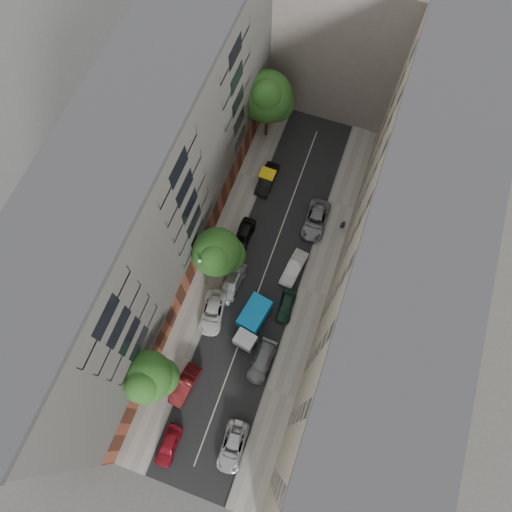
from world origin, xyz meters
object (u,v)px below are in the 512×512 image
at_px(tree_far, 268,99).
at_px(car_left_5, 267,179).
at_px(car_right_2, 286,306).
at_px(car_right_4, 315,220).
at_px(car_left_1, 185,385).
at_px(car_left_4, 243,235).
at_px(car_left_3, 232,283).
at_px(lamp_post, 203,270).
at_px(car_right_0, 233,446).
at_px(car_left_0, 169,445).
at_px(pedestrian, 343,225).
at_px(tree_near, 147,378).
at_px(tree_mid, 218,254).
at_px(car_right_1, 262,361).
at_px(car_right_3, 294,268).
at_px(car_left_2, 213,312).
at_px(tarp_truck, 252,322).

bearing_deg(tree_far, car_left_5, -70.19).
bearing_deg(car_right_2, car_right_4, 86.77).
bearing_deg(car_left_1, car_left_4, 98.01).
height_order(car_left_3, lamp_post, lamp_post).
bearing_deg(car_right_0, car_left_5, 98.38).
bearing_deg(car_left_0, car_left_3, 89.59).
relative_size(car_left_5, pedestrian, 2.74).
bearing_deg(car_right_2, lamp_post, 179.65).
relative_size(tree_near, tree_mid, 1.12).
xyz_separation_m(car_right_0, car_right_1, (0.00, 8.20, -0.00)).
height_order(car_right_3, tree_far, tree_far).
xyz_separation_m(car_left_0, car_right_0, (5.60, 1.88, 0.00)).
bearing_deg(car_right_1, car_right_2, 88.62).
distance_m(car_left_3, tree_near, 13.40).
bearing_deg(car_left_0, car_left_4, 91.44).
bearing_deg(car_left_4, car_right_2, -39.99).
bearing_deg(car_right_3, car_left_2, -122.65).
xyz_separation_m(car_right_3, tree_near, (-8.63, -15.83, 5.08)).
bearing_deg(tree_near, lamp_post, 87.72).
distance_m(car_left_5, car_right_2, 15.18).
bearing_deg(car_left_1, car_left_5, 97.51).
xyz_separation_m(car_right_1, car_right_2, (0.51, 6.20, -0.01)).
xyz_separation_m(car_left_0, car_left_1, (-0.67, 5.48, 0.05)).
xyz_separation_m(car_left_1, tree_far, (-2.18, 30.53, 5.88)).
bearing_deg(car_right_4, car_left_3, -123.56).
relative_size(car_left_5, car_right_1, 0.99).
xyz_separation_m(car_left_0, pedestrian, (9.13, 27.01, 0.31)).
distance_m(car_right_1, car_right_3, 10.40).
bearing_deg(car_left_3, pedestrian, 52.02).
bearing_deg(tree_near, car_right_1, 32.17).
xyz_separation_m(car_left_0, lamp_post, (-2.58, 15.86, 3.76)).
xyz_separation_m(car_left_2, tree_near, (-2.23, -8.43, 5.11)).
relative_size(car_left_3, car_right_4, 0.90).
bearing_deg(tree_near, car_left_5, 84.59).
distance_m(car_left_4, lamp_post, 7.61).
bearing_deg(tree_mid, car_left_5, 84.99).
bearing_deg(pedestrian, car_right_4, -12.97).
distance_m(car_left_1, tree_mid, 13.06).
xyz_separation_m(tree_mid, tree_far, (-1.15, 18.24, 1.60)).
distance_m(car_left_4, car_right_0, 21.38).
height_order(car_left_3, car_right_3, car_right_3).
height_order(tree_near, pedestrian, tree_near).
height_order(car_left_4, tree_mid, tree_mid).
bearing_deg(car_right_0, car_left_1, 145.95).
xyz_separation_m(car_left_3, car_left_4, (-0.74, 5.60, 0.05)).
relative_size(car_left_1, tree_near, 0.51).
relative_size(car_left_0, tree_far, 0.40).
height_order(tarp_truck, lamp_post, lamp_post).
height_order(car_left_0, car_right_2, car_left_0).
distance_m(car_right_2, tree_near, 15.66).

